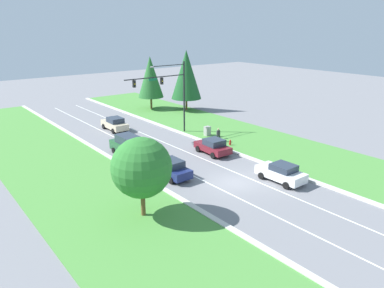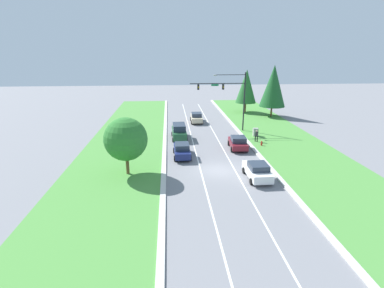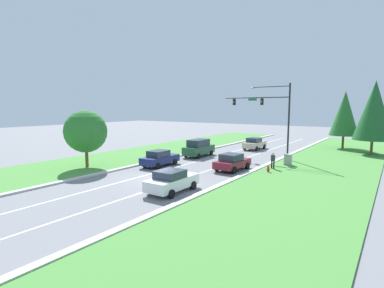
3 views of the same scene
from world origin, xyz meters
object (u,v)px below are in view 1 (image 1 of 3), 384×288
(pedestrian, at_px, (218,135))
(conifer_far_right_tree, at_px, (186,75))
(white_sedan, at_px, (281,173))
(traffic_signal_mast, at_px, (169,88))
(burgundy_sedan, at_px, (213,146))
(forest_suv, at_px, (128,145))
(utility_cabinet, at_px, (207,131))
(conifer_near_right_tree, at_px, (150,77))
(navy_sedan, at_px, (170,168))
(champagne_sedan, at_px, (115,124))
(oak_near_left_tree, at_px, (142,168))
(fire_hydrant, at_px, (230,143))

(pedestrian, relative_size, conifer_far_right_tree, 0.18)
(white_sedan, xyz_separation_m, pedestrian, (3.35, 11.98, 0.11))
(traffic_signal_mast, distance_m, burgundy_sedan, 10.13)
(forest_suv, relative_size, utility_cabinet, 4.05)
(burgundy_sedan, height_order, conifer_near_right_tree, conifer_near_right_tree)
(navy_sedan, bearing_deg, champagne_sedan, 78.41)
(utility_cabinet, relative_size, oak_near_left_tree, 0.21)
(burgundy_sedan, xyz_separation_m, conifer_far_right_tree, (10.57, 18.62, 4.91))
(traffic_signal_mast, xyz_separation_m, pedestrian, (2.66, -6.07, -4.97))
(oak_near_left_tree, height_order, conifer_far_right_tree, conifer_far_right_tree)
(forest_suv, relative_size, navy_sedan, 1.08)
(navy_sedan, relative_size, oak_near_left_tree, 0.79)
(fire_hydrant, relative_size, oak_near_left_tree, 0.12)
(fire_hydrant, bearing_deg, conifer_far_right_tree, 67.87)
(conifer_near_right_tree, bearing_deg, utility_cabinet, -99.18)
(forest_suv, distance_m, champagne_sedan, 10.36)
(traffic_signal_mast, height_order, burgundy_sedan, traffic_signal_mast)
(forest_suv, bearing_deg, burgundy_sedan, -36.69)
(traffic_signal_mast, relative_size, fire_hydrant, 12.74)
(conifer_near_right_tree, distance_m, oak_near_left_tree, 35.95)
(burgundy_sedan, distance_m, conifer_near_right_tree, 24.23)
(white_sedan, height_order, fire_hydrant, white_sedan)
(fire_hydrant, height_order, oak_near_left_tree, oak_near_left_tree)
(forest_suv, xyz_separation_m, champagne_sedan, (3.36, 9.80, -0.21))
(conifer_far_right_tree, bearing_deg, oak_near_left_tree, -132.27)
(white_sedan, relative_size, conifer_far_right_tree, 0.46)
(white_sedan, bearing_deg, conifer_far_right_tree, 68.13)
(traffic_signal_mast, distance_m, pedestrian, 8.28)
(forest_suv, height_order, fire_hydrant, forest_suv)
(champagne_sedan, xyz_separation_m, oak_near_left_tree, (-8.99, -22.18, 2.84))
(traffic_signal_mast, height_order, pedestrian, traffic_signal_mast)
(forest_suv, distance_m, white_sedan, 16.09)
(traffic_signal_mast, height_order, forest_suv, traffic_signal_mast)
(utility_cabinet, height_order, conifer_near_right_tree, conifer_near_right_tree)
(utility_cabinet, relative_size, fire_hydrant, 1.75)
(navy_sedan, relative_size, utility_cabinet, 3.76)
(fire_hydrant, distance_m, conifer_near_right_tree, 22.78)
(fire_hydrant, bearing_deg, oak_near_left_tree, -153.51)
(navy_sedan, bearing_deg, burgundy_sedan, 17.78)
(forest_suv, distance_m, pedestrian, 10.74)
(champagne_sedan, distance_m, pedestrian, 14.16)
(white_sedan, xyz_separation_m, conifer_near_right_tree, (6.83, 32.17, 4.41))
(champagne_sedan, distance_m, navy_sedan, 17.69)
(white_sedan, bearing_deg, oak_near_left_tree, 170.07)
(oak_near_left_tree, bearing_deg, fire_hydrant, 26.49)
(pedestrian, height_order, oak_near_left_tree, oak_near_left_tree)
(conifer_near_right_tree, bearing_deg, champagne_sedan, -143.07)
(oak_near_left_tree, bearing_deg, pedestrian, 31.68)
(conifer_far_right_tree, bearing_deg, champagne_sedan, -165.77)
(forest_suv, height_order, conifer_near_right_tree, conifer_near_right_tree)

